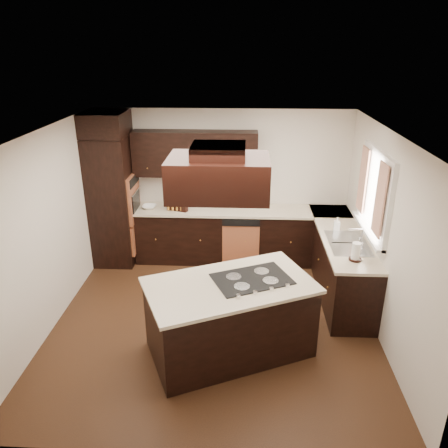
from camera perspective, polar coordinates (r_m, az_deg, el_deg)
The scene contains 30 objects.
floor at distance 6.04m, azimuth -1.26°, elevation -12.43°, with size 4.20×4.20×0.02m, color #53321B.
ceiling at distance 5.03m, azimuth -1.51°, elevation 11.78°, with size 4.20×4.20×0.02m, color white.
wall_back at distance 7.39m, azimuth -0.20°, elevation 5.23°, with size 4.20×0.02×2.50m, color silver.
wall_front at distance 3.60m, azimuth -3.86°, elevation -15.22°, with size 4.20×0.02×2.50m, color silver.
wall_left at distance 5.94m, azimuth -22.11°, elevation -0.92°, with size 0.02×4.20×2.50m, color silver.
wall_right at distance 5.67m, azimuth 20.42°, elevation -1.78°, with size 0.02×4.20×2.50m, color silver.
oven_column at distance 7.37m, azimuth -14.29°, elevation 2.92°, with size 0.65×0.75×2.12m, color black.
wall_oven_face at distance 7.26m, azimuth -11.69°, elevation 3.36°, with size 0.05×0.62×0.78m, color #B7623D.
base_cabinets_back at distance 7.38m, azimuth -0.04°, elevation -1.51°, with size 2.93×0.60×0.88m, color black.
base_cabinets_right at distance 6.72m, azimuth 14.83°, elevation -4.89°, with size 0.60×2.40×0.88m, color black.
countertop_back at distance 7.19m, azimuth -0.05°, elevation 1.79°, with size 2.93×0.63×0.04m, color beige.
countertop_right at distance 6.52m, azimuth 15.10°, elevation -1.30°, with size 0.63×2.40×0.04m, color beige.
upper_cabinets at distance 7.10m, azimuth -3.79°, elevation 9.15°, with size 2.00×0.34×0.72m, color black.
dishwasher_front at distance 7.13m, azimuth 2.19°, elevation -2.84°, with size 0.60×0.05×0.72m, color #B7623D.
window_frame at distance 6.01m, azimuth 19.12°, elevation 3.86°, with size 0.06×1.32×1.12m, color white.
window_pane at distance 6.02m, azimuth 19.37°, elevation 3.85°, with size 0.00×1.20×1.00m, color white.
curtain_left at distance 5.60m, azimuth 19.69°, elevation 2.98°, with size 0.02×0.34×0.90m, color #FFDFC2.
curtain_right at distance 6.37m, azimuth 17.69°, elevation 5.53°, with size 0.02×0.34×0.90m, color #FFDFC2.
sink_rim at distance 6.20m, azimuth 15.88°, elevation -2.40°, with size 0.52×0.84×0.01m, color silver.
island at distance 5.27m, azimuth 0.75°, elevation -12.32°, with size 1.82×0.99×0.88m, color black.
island_top at distance 5.02m, azimuth 0.77°, elevation -8.01°, with size 1.89×1.06×0.04m, color beige.
cooktop at distance 5.10m, azimuth 3.67°, elevation -7.17°, with size 0.86×0.57×0.01m, color black.
range_hood at distance 4.58m, azimuth -0.72°, elevation 6.17°, with size 1.05×0.72×0.42m, color black.
hood_duct at distance 4.51m, azimuth -0.73°, elevation 9.52°, with size 0.55×0.50×0.13m, color black.
blender_base at distance 7.27m, azimuth -7.01°, elevation 2.44°, with size 0.15×0.15×0.10m, color silver.
blender_pitcher at distance 7.21m, azimuth -7.07°, elevation 3.78°, with size 0.13×0.13×0.26m, color silver.
spice_rack at distance 7.12m, azimuth -6.14°, elevation 2.86°, with size 0.35×0.09×0.29m, color black.
mixing_bowl at distance 7.31m, azimuth -9.72°, elevation 2.21°, with size 0.23×0.23×0.06m, color white.
soap_bottle at distance 6.56m, azimuth 14.54°, elevation 0.04°, with size 0.09×0.09×0.20m, color white.
paper_towel at distance 5.71m, azimuth 16.85°, elevation -3.48°, with size 0.11×0.11×0.24m, color white.
Camera 1 is at (0.37, -4.93, 3.45)m, focal length 35.00 mm.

